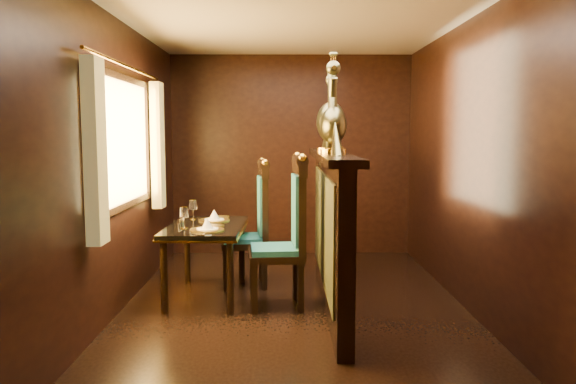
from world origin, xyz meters
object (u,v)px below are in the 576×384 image
(chair_left, at_px, (290,227))
(peacock_right, at_px, (331,104))
(chair_right, at_px, (256,220))
(peacock_left, at_px, (333,109))
(dining_table, at_px, (206,232))

(chair_left, height_order, peacock_right, peacock_right)
(chair_left, xyz_separation_m, chair_right, (-0.34, 0.68, -0.04))
(chair_left, bearing_deg, peacock_left, -29.51)
(chair_left, distance_m, chair_right, 0.76)
(chair_right, xyz_separation_m, peacock_left, (0.69, -0.85, 1.06))
(chair_left, xyz_separation_m, peacock_left, (0.36, -0.16, 1.02))
(dining_table, height_order, chair_right, chair_right)
(chair_left, bearing_deg, peacock_right, 8.35)
(peacock_left, xyz_separation_m, peacock_right, (0.00, 0.25, 0.05))
(chair_right, relative_size, peacock_left, 1.73)
(peacock_left, distance_m, peacock_right, 0.25)
(chair_right, relative_size, peacock_right, 1.53)
(peacock_right, bearing_deg, chair_right, 139.23)
(dining_table, bearing_deg, peacock_right, -8.78)
(dining_table, xyz_separation_m, peacock_right, (1.14, -0.20, 1.17))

